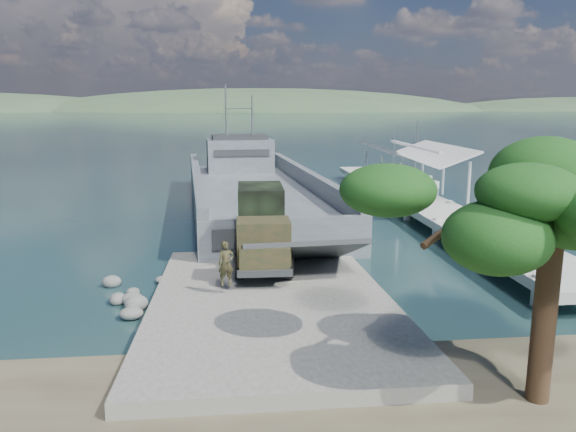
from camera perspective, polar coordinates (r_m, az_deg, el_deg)
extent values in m
plane|color=#18333A|center=(25.28, -1.92, -8.39)|extent=(1400.00, 1400.00, 0.00)
cube|color=slate|center=(24.25, -1.75, -8.63)|extent=(10.00, 18.00, 0.50)
cube|color=#B9BAAF|center=(44.85, 13.19, 1.43)|extent=(4.00, 44.00, 0.50)
cube|color=#50565E|center=(46.15, -3.61, 1.33)|extent=(11.97, 32.61, 2.67)
cube|color=#50565E|center=(45.56, -9.26, 3.59)|extent=(3.04, 31.94, 1.39)
cube|color=#50565E|center=(46.57, 1.85, 3.90)|extent=(3.04, 31.94, 1.39)
cube|color=#50565E|center=(30.64, -0.16, -2.73)|extent=(9.60, 1.14, 2.77)
cube|color=#50565E|center=(56.28, -4.92, 6.16)|extent=(6.70, 4.73, 3.20)
cube|color=#2C2F31|center=(56.14, -4.95, 8.00)|extent=(5.57, 3.80, 0.43)
cylinder|color=gray|center=(55.94, -6.32, 10.47)|extent=(0.17, 0.17, 5.33)
cylinder|color=gray|center=(56.19, -3.67, 9.98)|extent=(0.17, 0.17, 4.26)
cylinder|color=black|center=(26.21, -4.94, -5.08)|extent=(0.47, 1.28, 1.27)
cylinder|color=black|center=(26.29, -0.03, -4.99)|extent=(0.47, 1.28, 1.27)
cylinder|color=black|center=(29.41, -4.91, -3.25)|extent=(0.47, 1.28, 1.27)
cylinder|color=black|center=(29.48, -0.54, -3.17)|extent=(0.47, 1.28, 1.27)
cylinder|color=black|center=(31.30, -4.90, -2.34)|extent=(0.47, 1.28, 1.27)
cylinder|color=black|center=(31.37, -0.79, -2.27)|extent=(0.47, 1.28, 1.27)
cube|color=black|center=(28.82, -2.69, -3.22)|extent=(2.32, 7.47, 0.24)
cube|color=#22301B|center=(26.01, -2.51, -2.51)|extent=(2.49, 2.01, 1.95)
cube|color=#22301B|center=(25.01, -2.40, -4.24)|extent=(2.27, 0.93, 0.98)
cube|color=#22301B|center=(30.06, -2.78, -1.93)|extent=(2.55, 4.55, 0.34)
cube|color=black|center=(29.96, -2.82, 0.79)|extent=(2.43, 3.76, 2.44)
cube|color=#2C2F31|center=(24.70, -2.35, -5.85)|extent=(2.45, 0.30, 0.29)
imported|color=#22301B|center=(24.24, -6.29, -5.69)|extent=(0.80, 0.64, 1.92)
cube|color=silver|center=(60.71, 12.75, 3.30)|extent=(3.61, 5.83, 0.92)
cube|color=silver|center=(59.86, 13.40, 3.75)|extent=(1.94, 2.05, 0.61)
cylinder|color=gray|center=(60.34, 12.89, 6.43)|extent=(0.10, 0.10, 6.13)
cube|color=silver|center=(63.39, 10.64, 3.71)|extent=(2.95, 5.47, 0.86)
cube|color=silver|center=(62.37, 10.66, 4.11)|extent=(1.71, 1.84, 0.57)
cylinder|color=gray|center=(63.05, 10.74, 6.50)|extent=(0.10, 0.10, 5.73)
cylinder|color=#392516|center=(16.99, 24.64, -8.96)|extent=(0.63, 0.63, 6.13)
ellipsoid|color=#103C10|center=(16.25, 25.50, 0.89)|extent=(5.92, 5.49, 2.54)
ellipsoid|color=#103C10|center=(17.68, 10.10, 2.61)|extent=(2.96, 2.96, 1.69)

